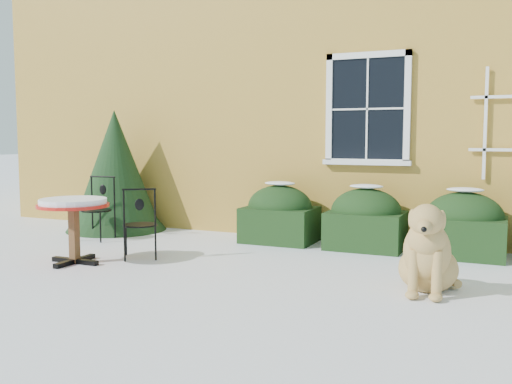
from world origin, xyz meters
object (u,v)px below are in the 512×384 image
at_px(evergreen_shrub, 116,182).
at_px(patio_chair_near, 140,223).
at_px(bistro_table, 73,210).
at_px(dog, 427,256).
at_px(patio_chair_far, 97,208).

bearing_deg(evergreen_shrub, patio_chair_near, -45.28).
bearing_deg(bistro_table, evergreen_shrub, 116.42).
bearing_deg(patio_chair_near, evergreen_shrub, -79.69).
xyz_separation_m(bistro_table, dog, (4.19, 0.36, -0.29)).
bearing_deg(dog, bistro_table, -177.38).
distance_m(evergreen_shrub, patio_chair_near, 2.49).
distance_m(bistro_table, patio_chair_far, 1.72).
height_order(bistro_table, dog, dog).
relative_size(patio_chair_far, dog, 0.91).
bearing_deg(patio_chair_near, bistro_table, 10.60).
bearing_deg(dog, patio_chair_far, 165.16).
bearing_deg(evergreen_shrub, bistro_table, -63.58).
relative_size(patio_chair_near, patio_chair_far, 0.96).
height_order(patio_chair_near, dog, dog).
height_order(patio_chair_near, patio_chair_far, patio_chair_far).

